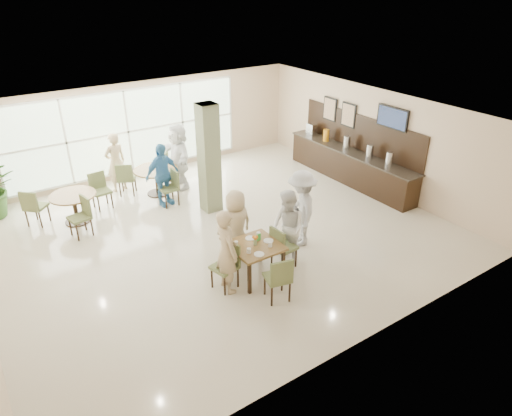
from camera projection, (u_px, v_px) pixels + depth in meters
ground at (221, 232)px, 10.95m from camera, size 10.00×10.00×0.00m
room_shell at (219, 166)px, 10.17m from camera, size 10.00×10.00×10.00m
window_bank at (128, 132)px, 13.35m from camera, size 7.00×0.04×7.00m
column at (209, 159)px, 11.39m from camera, size 0.45×0.45×2.80m
main_table at (255, 249)px, 9.05m from camera, size 0.95×0.95×0.75m
round_table_left at (74, 201)px, 11.14m from camera, size 1.10×1.10×0.75m
round_table_right at (156, 174)px, 12.59m from camera, size 1.21×1.21×0.75m
chairs_main_table at (255, 257)px, 9.12m from camera, size 1.92×2.13×0.95m
chairs_table_left at (73, 205)px, 11.18m from camera, size 2.15×1.75×0.95m
chairs_table_right at (156, 178)px, 12.62m from camera, size 1.97×1.81×0.95m
tabletop_clutter at (256, 242)px, 8.99m from camera, size 0.77×0.79×0.21m
buffet_counter at (350, 163)px, 13.41m from camera, size 0.64×4.70×1.95m
wall_tv at (392, 118)px, 11.98m from camera, size 0.06×1.00×0.58m
framed_art_a at (349, 115)px, 13.30m from camera, size 0.05×0.55×0.70m
framed_art_b at (330, 109)px, 13.89m from camera, size 0.05×0.55×0.70m
teen_left at (227, 251)px, 8.59m from camera, size 0.44×0.65×1.73m
teen_far at (236, 225)px, 9.67m from camera, size 0.79×0.47×1.56m
teen_right at (287, 228)px, 9.46m from camera, size 0.72×0.87×1.65m
teen_standing at (301, 208)px, 10.10m from camera, size 1.11×1.32×1.78m
adult_a at (162, 175)px, 11.88m from camera, size 1.10×0.78×1.70m
adult_b at (179, 156)px, 12.88m from camera, size 0.87×1.78×1.86m
adult_standing at (116, 162)px, 12.69m from camera, size 0.68×0.52×1.69m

